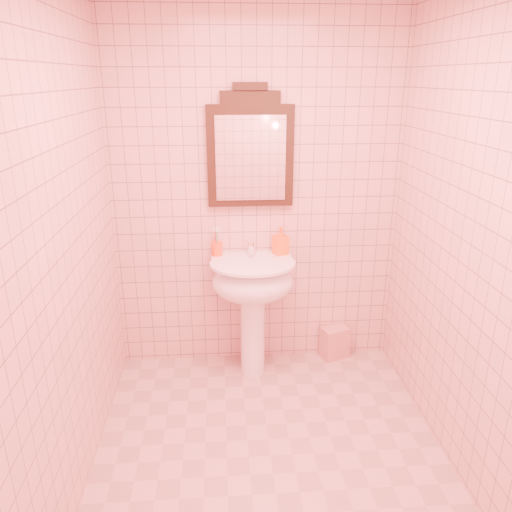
{
  "coord_description": "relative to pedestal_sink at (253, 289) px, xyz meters",
  "views": [
    {
      "loc": [
        -0.25,
        -2.29,
        2.04
      ],
      "look_at": [
        -0.04,
        0.55,
        1.02
      ],
      "focal_mm": 35.0,
      "sensor_mm": 36.0,
      "label": 1
    }
  ],
  "objects": [
    {
      "name": "faucet",
      "position": [
        0.0,
        0.14,
        0.26
      ],
      "size": [
        0.04,
        0.16,
        0.11
      ],
      "color": "white",
      "rests_on": "pedestal_sink"
    },
    {
      "name": "soap_dispenser",
      "position": [
        0.21,
        0.14,
        0.3
      ],
      "size": [
        0.12,
        0.12,
        0.2
      ],
      "primitive_type": "imported",
      "rotation": [
        0.0,
        0.0,
        0.39
      ],
      "color": "#FF6115",
      "rests_on": "pedestal_sink"
    },
    {
      "name": "pedestal_sink",
      "position": [
        0.0,
        0.0,
        0.0
      ],
      "size": [
        0.58,
        0.58,
        0.86
      ],
      "color": "white",
      "rests_on": "floor"
    },
    {
      "name": "towel",
      "position": [
        0.64,
        0.17,
        -0.54
      ],
      "size": [
        0.23,
        0.19,
        0.25
      ],
      "primitive_type": "cube",
      "rotation": [
        0.0,
        0.0,
        0.34
      ],
      "color": "tan",
      "rests_on": "floor"
    },
    {
      "name": "mirror",
      "position": [
        0.0,
        0.2,
        0.92
      ],
      "size": [
        0.58,
        0.06,
        0.81
      ],
      "color": "black",
      "rests_on": "back_wall"
    },
    {
      "name": "toothbrush_cup",
      "position": [
        -0.24,
        0.15,
        0.25
      ],
      "size": [
        0.08,
        0.08,
        0.18
      ],
      "rotation": [
        0.0,
        0.0,
        -0.1
      ],
      "color": "#FD4415",
      "rests_on": "pedestal_sink"
    },
    {
      "name": "back_wall",
      "position": [
        0.04,
        0.23,
        0.59
      ],
      "size": [
        2.0,
        0.02,
        2.5
      ],
      "primitive_type": "cube",
      "color": "#D59E94",
      "rests_on": "floor"
    },
    {
      "name": "floor",
      "position": [
        0.04,
        -0.87,
        -0.66
      ],
      "size": [
        2.2,
        2.2,
        0.0
      ],
      "primitive_type": "plane",
      "color": "#C89C90",
      "rests_on": "ground"
    }
  ]
}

